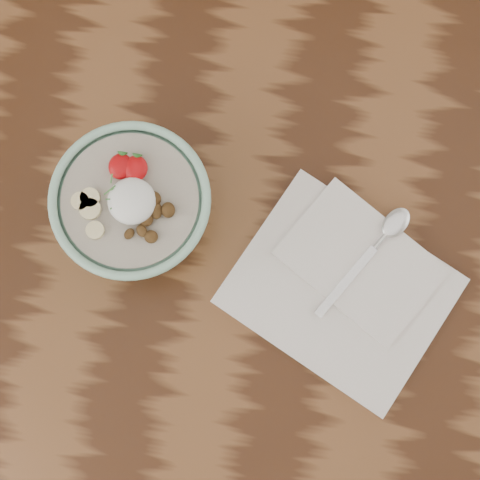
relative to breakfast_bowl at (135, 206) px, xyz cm
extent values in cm
cube|color=#391D0E|center=(22.88, 1.17, -8.93)|extent=(160.00, 90.00, 4.00)
cylinder|color=#91C4AA|center=(-0.01, 0.00, -6.29)|extent=(8.99, 8.99, 1.28)
torus|color=#91C4AA|center=(-0.01, 0.00, 4.21)|extent=(20.45, 20.45, 1.18)
cylinder|color=#BAAD9A|center=(-0.01, 0.00, 3.56)|extent=(17.34, 17.34, 1.07)
ellipsoid|color=white|center=(0.52, -0.36, 5.25)|extent=(5.99, 5.99, 3.30)
ellipsoid|color=#B1080B|center=(0.14, 3.85, 4.95)|extent=(3.09, 3.40, 1.70)
cone|color=#286623|center=(0.14, 5.24, 5.25)|extent=(1.40, 1.03, 1.52)
ellipsoid|color=#B1080B|center=(-1.73, 3.85, 4.94)|extent=(3.05, 3.36, 1.68)
cone|color=#286623|center=(-1.73, 5.22, 5.24)|extent=(1.40, 1.03, 1.52)
cylinder|color=beige|center=(-3.41, -4.53, 4.50)|extent=(2.29, 2.29, 0.70)
cylinder|color=beige|center=(-4.54, -2.02, 4.50)|extent=(2.69, 2.69, 0.70)
cylinder|color=beige|center=(-5.94, -1.23, 4.50)|extent=(2.29, 2.29, 0.70)
cylinder|color=beige|center=(-4.83, -0.60, 4.50)|extent=(2.49, 2.49, 0.70)
ellipsoid|color=#4C3316|center=(2.56, -2.22, 4.76)|extent=(2.39, 2.40, 1.02)
ellipsoid|color=#4C3316|center=(3.58, -4.28, 4.71)|extent=(2.24, 2.19, 1.16)
ellipsoid|color=#4C3316|center=(2.33, -3.75, 4.69)|extent=(2.08, 2.12, 1.10)
ellipsoid|color=#4C3316|center=(1.14, -1.97, 4.64)|extent=(1.64, 1.34, 0.84)
ellipsoid|color=#4C3316|center=(2.99, 0.43, 4.79)|extent=(2.82, 2.79, 1.38)
ellipsoid|color=#4C3316|center=(1.86, -1.31, 4.83)|extent=(2.44, 2.15, 1.44)
ellipsoid|color=#4C3316|center=(3.72, -1.04, 4.81)|extent=(1.64, 2.18, 1.18)
ellipsoid|color=#4C3316|center=(5.08, -0.67, 4.80)|extent=(2.20, 2.39, 1.54)
ellipsoid|color=#4C3316|center=(2.57, -0.10, 4.77)|extent=(2.75, 2.78, 1.47)
ellipsoid|color=#4C3316|center=(0.84, -4.34, 4.62)|extent=(1.66, 1.84, 0.94)
cylinder|color=#408438|center=(1.43, -1.44, 6.10)|extent=(1.06, 1.51, 0.24)
cylinder|color=#408438|center=(-1.70, 0.67, 6.10)|extent=(1.32, 0.75, 0.23)
cylinder|color=#408438|center=(-2.22, 0.41, 6.10)|extent=(1.32, 1.45, 0.24)
cylinder|color=#408438|center=(0.43, 0.88, 6.10)|extent=(1.62, 0.94, 0.24)
cylinder|color=#408438|center=(-0.42, 0.20, 6.10)|extent=(0.86, 1.33, 0.23)
cylinder|color=#408438|center=(-1.01, 1.22, 6.10)|extent=(1.06, 1.23, 0.23)
cylinder|color=#408438|center=(0.02, -0.18, 6.10)|extent=(1.09, 0.37, 0.22)
cylinder|color=#408438|center=(-2.28, 1.88, 6.10)|extent=(0.22, 1.20, 0.22)
cylinder|color=#408438|center=(-1.13, -1.28, 6.10)|extent=(1.34, 1.39, 0.24)
cylinder|color=#408438|center=(-0.01, 1.21, 6.10)|extent=(1.43, 1.13, 0.24)
cylinder|color=#408438|center=(0.09, 0.61, 6.10)|extent=(0.83, 1.32, 0.23)
cylinder|color=#408438|center=(-1.78, -0.67, 6.10)|extent=(1.49, 0.42, 0.23)
cylinder|color=#408438|center=(0.18, 0.21, 6.10)|extent=(1.30, 0.25, 0.22)
cube|color=white|center=(28.93, -6.03, -6.39)|extent=(34.90, 32.31, 1.08)
cube|color=white|center=(31.08, -1.73, -5.53)|extent=(24.72, 22.52, 0.65)
cube|color=silver|center=(29.38, -4.81, -5.02)|extent=(7.44, 11.00, 0.37)
cylinder|color=silver|center=(33.45, 1.73, -4.84)|extent=(2.31, 3.10, 0.74)
ellipsoid|color=silver|center=(35.06, 4.33, -4.70)|extent=(5.33, 5.86, 1.01)
camera|label=1|loc=(16.48, -15.65, 85.67)|focal=50.00mm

